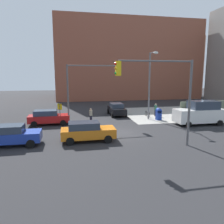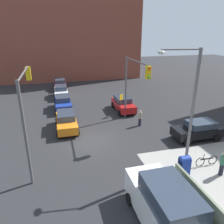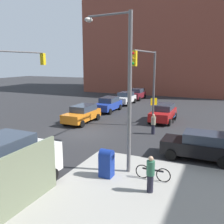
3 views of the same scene
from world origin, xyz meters
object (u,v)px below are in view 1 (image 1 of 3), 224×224
mailbox_blue (159,114)px  coupe_orange (87,131)px  hatchback_blue (11,135)px  smokestack (200,67)px  traffic_signal_se_corner (162,85)px  pedestrian_waiting (156,110)px  traffic_signal_nw_corner (88,82)px  pedestrian_crossing (91,115)px  bicycle_leaning_on_fence (147,114)px  van_white_delivery (200,113)px  sedan_red (48,117)px  street_lamp_corner (150,81)px  bicycle_at_crosswalk (48,120)px  hatchback_black (117,109)px

mailbox_blue → coupe_orange: bearing=-143.3°
hatchback_blue → mailbox_blue: bearing=24.6°
smokestack → traffic_signal_se_corner: smokestack is taller
hatchback_blue → coupe_orange: bearing=0.1°
traffic_signal_se_corner → pedestrian_waiting: (4.56, 11.90, -3.78)m
traffic_signal_nw_corner → pedestrian_crossing: bearing=67.1°
bicycle_leaning_on_fence → van_white_delivery: bearing=-53.2°
coupe_orange → sedan_red: bearing=118.0°
street_lamp_corner → pedestrian_waiting: (1.64, 1.97, -3.83)m
sedan_red → bicycle_at_crosswalk: sedan_red is taller
street_lamp_corner → smokestack: bearing=47.7°
traffic_signal_nw_corner → coupe_orange: size_ratio=1.48×
smokestack → bicycle_leaning_on_fence: size_ratio=8.36×
mailbox_blue → hatchback_black: size_ratio=0.34×
van_white_delivery → pedestrian_crossing: (-11.64, 3.40, -0.44)m
coupe_orange → smokestack: bearing=46.2°
sedan_red → pedestrian_waiting: bearing=10.3°
traffic_signal_se_corner → pedestrian_crossing: bearing=113.6°
traffic_signal_se_corner → mailbox_blue: 11.01m
coupe_orange → pedestrian_waiting: size_ratio=2.62×
traffic_signal_se_corner → smokestack: bearing=53.7°
traffic_signal_nw_corner → bicycle_at_crosswalk: traffic_signal_nw_corner is taller
smokestack → mailbox_blue: bearing=-130.5°
pedestrian_crossing → mailbox_blue: bearing=136.8°
van_white_delivery → bicycle_at_crosswalk: bearing=165.7°
bicycle_leaning_on_fence → street_lamp_corner: bearing=-104.1°
coupe_orange → bicycle_at_crosswalk: size_ratio=2.52×
hatchback_black → bicycle_leaning_on_fence: size_ratio=2.39×
traffic_signal_se_corner → van_white_delivery: (7.41, 6.30, -3.38)m
pedestrian_crossing → bicycle_leaning_on_fence: size_ratio=0.93×
smokestack → sedan_red: bearing=-143.8°
mailbox_blue → bicycle_at_crosswalk: bearing=175.6°
sedan_red → bicycle_at_crosswalk: 1.18m
hatchback_black → traffic_signal_se_corner: bearing=-88.5°
traffic_signal_se_corner → bicycle_at_crosswalk: 14.51m
street_lamp_corner → pedestrian_crossing: size_ratio=4.92×
coupe_orange → van_white_delivery: bearing=16.2°
mailbox_blue → traffic_signal_nw_corner: bearing=-176.6°
smokestack → bicycle_at_crosswalk: (-34.35, -24.00, -6.97)m
coupe_orange → bicycle_leaning_on_fence: size_ratio=2.52×
smokestack → van_white_delivery: 33.95m
hatchback_blue → pedestrian_crossing: (6.88, 7.09, -0.00)m
traffic_signal_se_corner → coupe_orange: size_ratio=1.48×
street_lamp_corner → van_white_delivery: 6.71m
traffic_signal_nw_corner → hatchback_black: bearing=47.3°
hatchback_blue → street_lamp_corner: bearing=27.6°
hatchback_blue → hatchback_black: bearing=45.4°
pedestrian_crossing → pedestrian_waiting: bearing=152.2°
street_lamp_corner → bicycle_at_crosswalk: street_lamp_corner is taller
mailbox_blue → van_white_delivery: bearing=-42.9°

